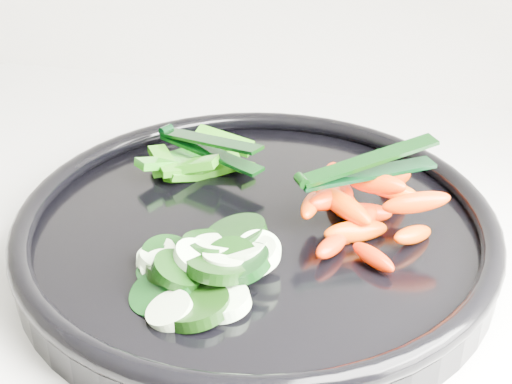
# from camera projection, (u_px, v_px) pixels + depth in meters

# --- Properties ---
(veggie_tray) EXTENTS (0.45, 0.45, 0.04)m
(veggie_tray) POSITION_uv_depth(u_px,v_px,m) (256.00, 230.00, 0.56)
(veggie_tray) COLOR black
(veggie_tray) RESTS_ON counter
(cucumber_pile) EXTENTS (0.12, 0.13, 0.04)m
(cucumber_pile) POSITION_uv_depth(u_px,v_px,m) (200.00, 265.00, 0.50)
(cucumber_pile) COLOR black
(cucumber_pile) RESTS_ON veggie_tray
(carrot_pile) EXTENTS (0.11, 0.16, 0.05)m
(carrot_pile) POSITION_uv_depth(u_px,v_px,m) (360.00, 205.00, 0.55)
(carrot_pile) COLOR #FC1500
(carrot_pile) RESTS_ON veggie_tray
(pepper_pile) EXTENTS (0.10, 0.09, 0.04)m
(pepper_pile) POSITION_uv_depth(u_px,v_px,m) (194.00, 162.00, 0.63)
(pepper_pile) COLOR #0A710D
(pepper_pile) RESTS_ON veggie_tray
(tong_carrot) EXTENTS (0.10, 0.08, 0.02)m
(tong_carrot) POSITION_uv_depth(u_px,v_px,m) (365.00, 168.00, 0.53)
(tong_carrot) COLOR black
(tong_carrot) RESTS_ON carrot_pile
(tong_pepper) EXTENTS (0.11, 0.06, 0.02)m
(tong_pepper) POSITION_uv_depth(u_px,v_px,m) (207.00, 145.00, 0.62)
(tong_pepper) COLOR black
(tong_pepper) RESTS_ON pepper_pile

